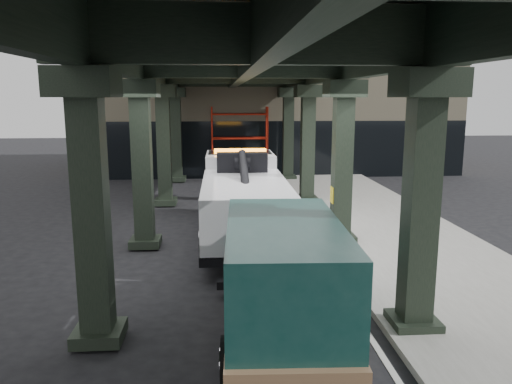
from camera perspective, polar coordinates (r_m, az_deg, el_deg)
name	(u,v)px	position (r m, az deg, el deg)	size (l,w,h in m)	color
ground	(262,267)	(13.63, 0.75, -8.51)	(90.00, 90.00, 0.00)	black
sidewalk	(399,240)	(16.45, 16.00, -5.26)	(5.00, 40.00, 0.15)	gray
lane_stripe	(311,244)	(15.74, 6.32, -5.89)	(0.12, 38.00, 0.01)	silver
viaduct	(243,63)	(14.86, -1.48, 14.47)	(7.40, 32.00, 6.40)	black
building	(267,105)	(32.97, 1.22, 9.90)	(22.00, 10.00, 8.00)	#C6B793
scaffolding	(240,142)	(27.59, -1.89, 5.79)	(3.08, 0.88, 4.00)	red
tow_truck	(243,195)	(16.17, -1.54, -0.34)	(2.67, 8.70, 2.84)	black
towed_van	(282,273)	(9.60, 3.05, -9.20)	(2.46, 5.70, 2.28)	#0F3834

